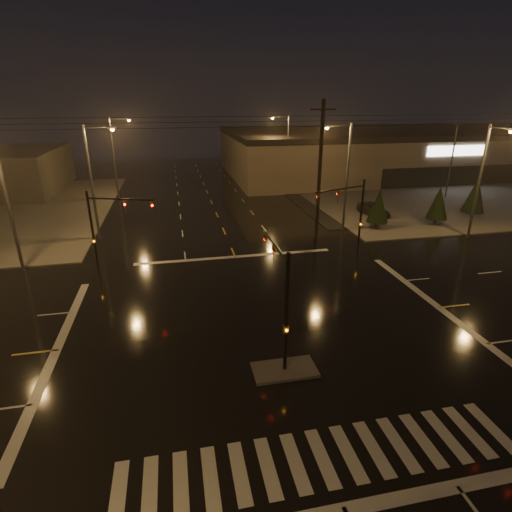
{
  "coord_description": "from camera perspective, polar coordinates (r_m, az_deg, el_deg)",
  "views": [
    {
      "loc": [
        -4.49,
        -18.94,
        11.97
      ],
      "look_at": [
        0.15,
        3.36,
        3.0
      ],
      "focal_mm": 28.0,
      "sensor_mm": 36.0,
      "label": 1
    }
  ],
  "objects": [
    {
      "name": "retail_building",
      "position": [
        76.43,
        20.07,
        14.14
      ],
      "size": [
        60.2,
        28.3,
        7.2
      ],
      "color": "brown",
      "rests_on": "ground"
    },
    {
      "name": "crosswalk",
      "position": [
        16.19,
        9.41,
        -26.53
      ],
      "size": [
        15.0,
        2.6,
        0.01
      ],
      "primitive_type": "cube",
      "color": "beige",
      "rests_on": "ground"
    },
    {
      "name": "ground",
      "position": [
        22.86,
        1.37,
        -10.1
      ],
      "size": [
        140.0,
        140.0,
        0.0
      ],
      "primitive_type": "plane",
      "color": "black",
      "rests_on": "ground"
    },
    {
      "name": "conifer_1",
      "position": [
        44.22,
        24.61,
        6.93
      ],
      "size": [
        2.07,
        2.07,
        3.94
      ],
      "color": "black",
      "rests_on": "ground"
    },
    {
      "name": "car_parked",
      "position": [
        45.89,
        16.4,
        6.46
      ],
      "size": [
        2.45,
        4.6,
        1.49
      ],
      "primitive_type": "imported",
      "rotation": [
        0.0,
        0.0,
        0.16
      ],
      "color": "black",
      "rests_on": "ground"
    },
    {
      "name": "streetlight_6",
      "position": [
        40.59,
        29.69,
        9.99
      ],
      "size": [
        0.32,
        2.77,
        10.0
      ],
      "color": "#38383A",
      "rests_on": "ground"
    },
    {
      "name": "streetlight_1",
      "position": [
        38.05,
        -22.11,
        10.62
      ],
      "size": [
        2.77,
        0.32,
        10.0
      ],
      "color": "#38383A",
      "rests_on": "ground"
    },
    {
      "name": "conifer_2",
      "position": [
        48.62,
        28.83,
        7.62
      ],
      "size": [
        2.31,
        2.31,
        4.31
      ],
      "color": "black",
      "rests_on": "ground"
    },
    {
      "name": "sidewalk_ne",
      "position": [
        61.05,
        23.22,
        8.52
      ],
      "size": [
        36.0,
        36.0,
        0.12
      ],
      "primitive_type": "cube",
      "color": "#4C4944",
      "rests_on": "ground"
    },
    {
      "name": "utility_pole_1",
      "position": [
        35.71,
        9.08,
        11.82
      ],
      "size": [
        2.2,
        0.32,
        12.0
      ],
      "color": "black",
      "rests_on": "ground"
    },
    {
      "name": "stop_bar_near",
      "position": [
        15.05,
        12.55,
        -31.89
      ],
      "size": [
        16.0,
        0.5,
        0.01
      ],
      "primitive_type": "cube",
      "color": "beige",
      "rests_on": "ground"
    },
    {
      "name": "conifer_0",
      "position": [
        40.88,
        17.11,
        6.87
      ],
      "size": [
        2.07,
        2.07,
        3.94
      ],
      "color": "black",
      "rests_on": "ground"
    },
    {
      "name": "streetlight_3",
      "position": [
        38.79,
        12.52,
        11.85
      ],
      "size": [
        2.77,
        0.32,
        10.0
      ],
      "color": "#38383A",
      "rests_on": "ground"
    },
    {
      "name": "signal_mast_nw",
      "position": [
        30.62,
        -20.77,
        4.58
      ],
      "size": [
        4.84,
        1.86,
        6.0
      ],
      "color": "black",
      "rests_on": "ground"
    },
    {
      "name": "parking_lot",
      "position": [
        62.49,
        28.05,
        7.99
      ],
      "size": [
        50.0,
        24.0,
        0.08
      ],
      "primitive_type": "cube",
      "color": "black",
      "rests_on": "ground"
    },
    {
      "name": "stop_bar_far",
      "position": [
        32.56,
        -3.0,
        -0.1
      ],
      "size": [
        16.0,
        0.5,
        0.01
      ],
      "primitive_type": "cube",
      "color": "beige",
      "rests_on": "ground"
    },
    {
      "name": "streetlight_2",
      "position": [
        53.72,
        -19.4,
        13.73
      ],
      "size": [
        2.77,
        0.32,
        10.0
      ],
      "color": "#38383A",
      "rests_on": "ground"
    },
    {
      "name": "signal_mast_ne",
      "position": [
        33.29,
        13.6,
        6.66
      ],
      "size": [
        4.84,
        1.86,
        6.0
      ],
      "color": "black",
      "rests_on": "ground"
    },
    {
      "name": "signal_mast_median",
      "position": [
        18.43,
        3.63,
        -5.04
      ],
      "size": [
        0.25,
        4.59,
        6.0
      ],
      "color": "black",
      "rests_on": "ground"
    },
    {
      "name": "median_island",
      "position": [
        19.62,
        4.11,
        -15.9
      ],
      "size": [
        3.0,
        1.6,
        0.15
      ],
      "primitive_type": "cube",
      "color": "#4C4944",
      "rests_on": "ground"
    },
    {
      "name": "streetlight_5",
      "position": [
        32.84,
        -32.31,
        7.36
      ],
      "size": [
        0.32,
        2.77,
        10.0
      ],
      "color": "#38383A",
      "rests_on": "ground"
    },
    {
      "name": "streetlight_4",
      "position": [
        57.47,
        4.3,
        15.27
      ],
      "size": [
        2.77,
        0.32,
        10.0
      ],
      "color": "#38383A",
      "rests_on": "ground"
    }
  ]
}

